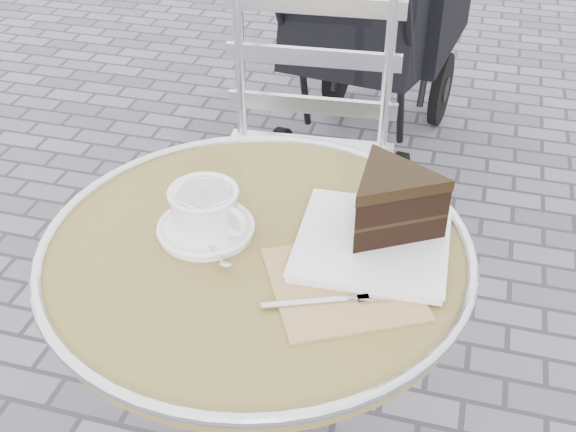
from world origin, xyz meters
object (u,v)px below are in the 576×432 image
(cappuccino_set, at_px, (206,214))
(cake_plate_set, at_px, (386,212))
(bistro_chair, at_px, (307,128))
(baby_stroller, at_px, (377,20))
(cafe_table, at_px, (258,318))

(cappuccino_set, height_order, cake_plate_set, cake_plate_set)
(bistro_chair, bearing_deg, baby_stroller, 84.60)
(cake_plate_set, distance_m, baby_stroller, 1.64)
(cafe_table, distance_m, cappuccino_set, 0.22)
(bistro_chair, height_order, baby_stroller, baby_stroller)
(cake_plate_set, bearing_deg, baby_stroller, 96.99)
(bistro_chair, distance_m, baby_stroller, 1.02)
(cappuccino_set, bearing_deg, cafe_table, 9.57)
(cappuccino_set, relative_size, bistro_chair, 0.18)
(cafe_table, bearing_deg, bistro_chair, 96.70)
(baby_stroller, bearing_deg, cake_plate_set, -73.25)
(baby_stroller, bearing_deg, cafe_table, -80.46)
(cake_plate_set, relative_size, baby_stroller, 0.34)
(cake_plate_set, height_order, baby_stroller, baby_stroller)
(cake_plate_set, bearing_deg, cafe_table, -163.68)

